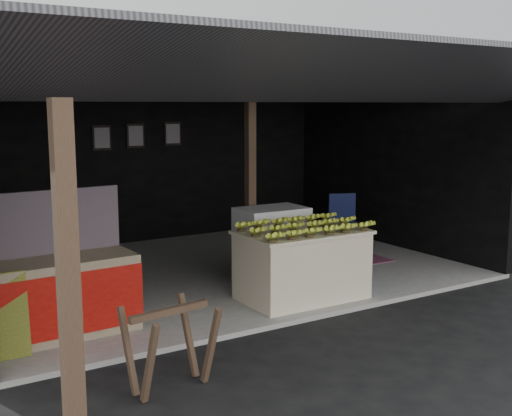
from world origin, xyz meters
TOP-DOWN VIEW (x-y plane):
  - ground at (0.00, 0.00)m, footprint 80.00×80.00m
  - concrete_slab at (0.00, 2.50)m, footprint 7.00×5.00m
  - shophouse at (0.00, 2.82)m, footprint 7.40×7.29m
  - banana_table at (0.28, 0.63)m, footprint 1.58×0.98m
  - banana_pile at (0.28, 0.63)m, footprint 1.45×0.89m
  - white_crate at (0.40, 1.50)m, footprint 0.93×0.64m
  - neighbor_stall at (-2.59, 0.92)m, footprint 1.50×0.74m
  - sawhorse at (-2.16, -0.80)m, footprint 0.76×0.73m
  - water_barrel at (1.18, 0.73)m, footprint 0.37×0.37m
  - plastic_chair at (2.35, 2.33)m, footprint 0.58×0.58m
  - magenta_rug at (1.91, 1.95)m, footprint 1.53×1.04m
  - picture_frames at (-0.17, 4.89)m, footprint 1.62×0.04m

SIDE VIEW (x-z plane):
  - ground at x=0.00m, z-range 0.00..0.00m
  - concrete_slab at x=0.00m, z-range 0.00..0.06m
  - magenta_rug at x=1.91m, z-range 0.06..0.07m
  - water_barrel at x=1.18m, z-range 0.06..0.60m
  - sawhorse at x=-2.16m, z-range 0.10..0.84m
  - banana_table at x=0.28m, z-range 0.06..0.92m
  - neighbor_stall at x=-2.59m, z-range -0.24..1.27m
  - white_crate at x=0.40m, z-range 0.06..1.08m
  - plastic_chair at x=2.35m, z-range 0.15..1.11m
  - banana_pile at x=0.28m, z-range 0.92..1.09m
  - picture_frames at x=-0.17m, z-range 1.70..2.16m
  - shophouse at x=0.00m, z-range 0.59..3.61m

